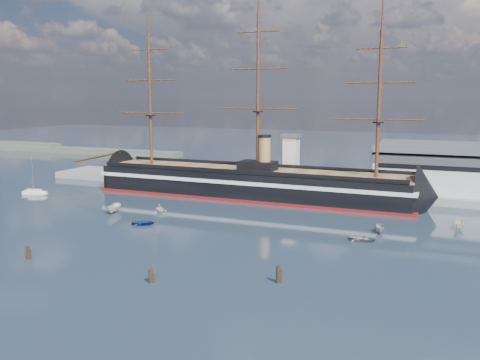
% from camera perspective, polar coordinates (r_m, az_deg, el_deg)
% --- Properties ---
extents(ground, '(600.00, 600.00, 0.00)m').
position_cam_1_polar(ground, '(129.23, -0.28, -3.55)').
color(ground, '#23303C').
rests_on(ground, ground).
extents(quay, '(180.00, 18.00, 2.00)m').
position_cam_1_polar(quay, '(159.54, 8.14, -1.22)').
color(quay, slate).
rests_on(quay, ground).
extents(quay_tower, '(5.00, 5.00, 15.00)m').
position_cam_1_polar(quay_tower, '(157.16, 5.47, 2.27)').
color(quay_tower, silver).
rests_on(quay_tower, ground).
extents(shoreline, '(120.00, 10.00, 4.00)m').
position_cam_1_polar(shoreline, '(284.40, -18.90, 3.17)').
color(shoreline, '#3F4C38').
rests_on(shoreline, ground).
extents(warship, '(112.99, 17.51, 53.94)m').
position_cam_1_polar(warship, '(148.94, 0.54, -0.28)').
color(warship, black).
rests_on(warship, ground).
extents(sailboat, '(7.08, 3.86, 10.87)m').
position_cam_1_polar(sailboat, '(164.08, -21.05, -1.21)').
color(sailboat, silver).
rests_on(sailboat, ground).
extents(motorboat_a, '(7.09, 3.85, 2.69)m').
position_cam_1_polar(motorboat_a, '(132.99, -13.25, -3.43)').
color(motorboat_a, silver).
rests_on(motorboat_a, ground).
extents(motorboat_b, '(2.47, 3.28, 1.43)m').
position_cam_1_polar(motorboat_b, '(119.63, -10.29, -4.72)').
color(motorboat_b, navy).
rests_on(motorboat_b, ground).
extents(motorboat_c, '(5.41, 2.80, 2.06)m').
position_cam_1_polar(motorboat_c, '(114.49, 14.68, -5.50)').
color(motorboat_c, '#949494').
rests_on(motorboat_c, ground).
extents(motorboat_d, '(5.30, 6.39, 2.17)m').
position_cam_1_polar(motorboat_d, '(131.27, -8.54, -3.45)').
color(motorboat_d, silver).
rests_on(motorboat_d, ground).
extents(motorboat_e, '(1.45, 3.31, 1.52)m').
position_cam_1_polar(motorboat_e, '(107.41, 12.92, -6.40)').
color(motorboat_e, gray).
rests_on(motorboat_e, ground).
extents(motorboat_f, '(5.67, 2.79, 2.17)m').
position_cam_1_polar(motorboat_f, '(122.82, 22.29, -4.90)').
color(motorboat_f, beige).
rests_on(motorboat_f, ground).
extents(piling_near_left, '(0.64, 0.64, 3.01)m').
position_cam_1_polar(piling_near_left, '(100.68, -21.66, -7.86)').
color(piling_near_left, black).
rests_on(piling_near_left, ground).
extents(piling_near_mid, '(0.64, 0.64, 2.84)m').
position_cam_1_polar(piling_near_mid, '(83.69, -9.50, -10.76)').
color(piling_near_mid, black).
rests_on(piling_near_mid, ground).
extents(piling_near_right, '(0.64, 0.64, 3.44)m').
position_cam_1_polar(piling_near_right, '(82.67, 4.08, -10.90)').
color(piling_near_right, black).
rests_on(piling_near_right, ground).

